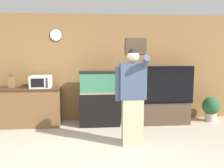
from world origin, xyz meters
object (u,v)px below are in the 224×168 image
at_px(aquarium_on_stand, 100,98).
at_px(counter_island, 27,107).
at_px(knife_block, 11,82).
at_px(potted_plant, 211,108).
at_px(tv_on_stand, 163,107).
at_px(person_standing, 132,96).
at_px(microwave, 41,82).

bearing_deg(aquarium_on_stand, counter_island, 177.61).
relative_size(counter_island, knife_block, 4.51).
distance_m(aquarium_on_stand, potted_plant, 2.76).
relative_size(tv_on_stand, potted_plant, 2.44).
relative_size(tv_on_stand, person_standing, 0.82).
height_order(counter_island, knife_block, knife_block).
relative_size(microwave, tv_on_stand, 0.31).
relative_size(aquarium_on_stand, person_standing, 0.71).
height_order(aquarium_on_stand, person_standing, person_standing).
bearing_deg(tv_on_stand, knife_block, 177.76).
relative_size(knife_block, aquarium_on_stand, 0.27).
distance_m(microwave, aquarium_on_stand, 1.39).
height_order(counter_island, aquarium_on_stand, aquarium_on_stand).
bearing_deg(potted_plant, microwave, 179.99).
bearing_deg(tv_on_stand, person_standing, -127.38).
height_order(tv_on_stand, person_standing, person_standing).
height_order(knife_block, potted_plant, knife_block).
xyz_separation_m(knife_block, person_standing, (2.54, -1.41, -0.10)).
relative_size(aquarium_on_stand, potted_plant, 2.10).
height_order(counter_island, microwave, microwave).
bearing_deg(knife_block, microwave, -3.60).
height_order(microwave, potted_plant, microwave).
distance_m(counter_island, tv_on_stand, 3.18).
bearing_deg(potted_plant, tv_on_stand, -175.63).
xyz_separation_m(counter_island, person_standing, (2.21, -1.37, 0.48)).
xyz_separation_m(tv_on_stand, potted_plant, (1.24, 0.09, -0.06)).
bearing_deg(knife_block, potted_plant, -0.51).
xyz_separation_m(counter_island, potted_plant, (4.41, -0.00, -0.11)).
relative_size(person_standing, potted_plant, 2.97).
xyz_separation_m(tv_on_stand, person_standing, (-0.97, -1.27, 0.52)).
bearing_deg(microwave, person_standing, -36.13).
bearing_deg(person_standing, potted_plant, 31.69).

